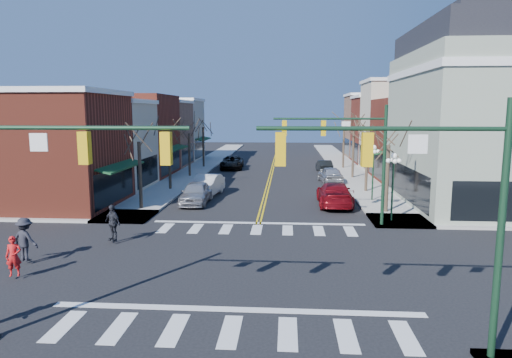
% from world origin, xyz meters
% --- Properties ---
extents(ground, '(160.00, 160.00, 0.00)m').
position_xyz_m(ground, '(0.00, 0.00, 0.00)').
color(ground, black).
rests_on(ground, ground).
extents(sidewalk_left, '(3.50, 70.00, 0.15)m').
position_xyz_m(sidewalk_left, '(-8.75, 20.00, 0.07)').
color(sidewalk_left, '#9E9B93').
rests_on(sidewalk_left, ground).
extents(sidewalk_right, '(3.50, 70.00, 0.15)m').
position_xyz_m(sidewalk_right, '(8.75, 20.00, 0.07)').
color(sidewalk_right, '#9E9B93').
rests_on(sidewalk_right, ground).
extents(bldg_left_brick_a, '(10.00, 8.50, 8.00)m').
position_xyz_m(bldg_left_brick_a, '(-15.50, 11.75, 4.00)').
color(bldg_left_brick_a, maroon).
rests_on(bldg_left_brick_a, ground).
extents(bldg_left_stucco_a, '(10.00, 7.00, 7.50)m').
position_xyz_m(bldg_left_stucco_a, '(-15.50, 19.50, 3.75)').
color(bldg_left_stucco_a, '#BCB29B').
rests_on(bldg_left_stucco_a, ground).
extents(bldg_left_brick_b, '(10.00, 9.00, 8.50)m').
position_xyz_m(bldg_left_brick_b, '(-15.50, 27.50, 4.25)').
color(bldg_left_brick_b, maroon).
rests_on(bldg_left_brick_b, ground).
extents(bldg_left_tan, '(10.00, 7.50, 7.80)m').
position_xyz_m(bldg_left_tan, '(-15.50, 35.75, 3.90)').
color(bldg_left_tan, '#A07158').
rests_on(bldg_left_tan, ground).
extents(bldg_left_stucco_b, '(10.00, 8.00, 8.20)m').
position_xyz_m(bldg_left_stucco_b, '(-15.50, 43.50, 4.10)').
color(bldg_left_stucco_b, '#BCB29B').
rests_on(bldg_left_stucco_b, ground).
extents(bldg_right_brick_a, '(10.00, 8.50, 8.00)m').
position_xyz_m(bldg_right_brick_a, '(15.50, 25.75, 4.00)').
color(bldg_right_brick_a, maroon).
rests_on(bldg_right_brick_a, ground).
extents(bldg_right_stucco, '(10.00, 7.00, 10.00)m').
position_xyz_m(bldg_right_stucco, '(15.50, 33.50, 5.00)').
color(bldg_right_stucco, '#BCB29B').
rests_on(bldg_right_stucco, ground).
extents(bldg_right_brick_b, '(10.00, 8.00, 8.50)m').
position_xyz_m(bldg_right_brick_b, '(15.50, 41.00, 4.25)').
color(bldg_right_brick_b, maroon).
rests_on(bldg_right_brick_b, ground).
extents(bldg_right_tan, '(10.00, 8.00, 9.00)m').
position_xyz_m(bldg_right_tan, '(15.50, 49.00, 4.50)').
color(bldg_right_tan, '#A07158').
rests_on(bldg_right_tan, ground).
extents(victorian_corner, '(12.25, 14.25, 13.30)m').
position_xyz_m(victorian_corner, '(16.50, 14.50, 6.66)').
color(victorian_corner, gray).
rests_on(victorian_corner, ground).
extents(traffic_mast_near_left, '(6.60, 0.28, 7.20)m').
position_xyz_m(traffic_mast_near_left, '(-5.55, -7.40, 4.71)').
color(traffic_mast_near_left, '#14331E').
rests_on(traffic_mast_near_left, ground).
extents(traffic_mast_near_right, '(6.60, 0.28, 7.20)m').
position_xyz_m(traffic_mast_near_right, '(5.55, -7.40, 4.71)').
color(traffic_mast_near_right, '#14331E').
rests_on(traffic_mast_near_right, ground).
extents(traffic_mast_far_right, '(6.60, 0.28, 7.20)m').
position_xyz_m(traffic_mast_far_right, '(5.55, 7.40, 4.71)').
color(traffic_mast_far_right, '#14331E').
rests_on(traffic_mast_far_right, ground).
extents(lamppost_corner, '(0.36, 0.36, 4.33)m').
position_xyz_m(lamppost_corner, '(8.20, 8.50, 2.96)').
color(lamppost_corner, '#14331E').
rests_on(lamppost_corner, ground).
extents(lamppost_midblock, '(0.36, 0.36, 4.33)m').
position_xyz_m(lamppost_midblock, '(8.20, 15.00, 2.96)').
color(lamppost_midblock, '#14331E').
rests_on(lamppost_midblock, ground).
extents(tree_left_a, '(0.24, 0.24, 4.76)m').
position_xyz_m(tree_left_a, '(-8.40, 11.00, 2.38)').
color(tree_left_a, '#382B21').
rests_on(tree_left_a, ground).
extents(tree_left_b, '(0.24, 0.24, 5.04)m').
position_xyz_m(tree_left_b, '(-8.40, 19.00, 2.52)').
color(tree_left_b, '#382B21').
rests_on(tree_left_b, ground).
extents(tree_left_c, '(0.24, 0.24, 4.55)m').
position_xyz_m(tree_left_c, '(-8.40, 27.00, 2.27)').
color(tree_left_c, '#382B21').
rests_on(tree_left_c, ground).
extents(tree_left_d, '(0.24, 0.24, 4.90)m').
position_xyz_m(tree_left_d, '(-8.40, 35.00, 2.45)').
color(tree_left_d, '#382B21').
rests_on(tree_left_d, ground).
extents(tree_right_a, '(0.24, 0.24, 4.62)m').
position_xyz_m(tree_right_a, '(8.40, 11.00, 2.31)').
color(tree_right_a, '#382B21').
rests_on(tree_right_a, ground).
extents(tree_right_b, '(0.24, 0.24, 5.18)m').
position_xyz_m(tree_right_b, '(8.40, 19.00, 2.59)').
color(tree_right_b, '#382B21').
rests_on(tree_right_b, ground).
extents(tree_right_c, '(0.24, 0.24, 4.83)m').
position_xyz_m(tree_right_c, '(8.40, 27.00, 2.42)').
color(tree_right_c, '#382B21').
rests_on(tree_right_c, ground).
extents(tree_right_d, '(0.24, 0.24, 4.97)m').
position_xyz_m(tree_right_d, '(8.40, 35.00, 2.48)').
color(tree_right_d, '#382B21').
rests_on(tree_right_d, ground).
extents(car_left_near, '(1.96, 4.83, 1.64)m').
position_xyz_m(car_left_near, '(-5.00, 13.32, 0.82)').
color(car_left_near, '#A9A9AD').
rests_on(car_left_near, ground).
extents(car_left_mid, '(2.42, 5.34, 1.70)m').
position_xyz_m(car_left_mid, '(-4.80, 16.64, 0.85)').
color(car_left_mid, silver).
rests_on(car_left_mid, ground).
extents(car_left_far, '(2.80, 5.64, 1.54)m').
position_xyz_m(car_left_far, '(-4.80, 33.96, 0.77)').
color(car_left_far, black).
rests_on(car_left_far, ground).
extents(car_right_near, '(2.45, 5.91, 1.71)m').
position_xyz_m(car_right_near, '(5.20, 13.38, 0.85)').
color(car_right_near, maroon).
rests_on(car_right_near, ground).
extents(car_right_mid, '(2.37, 4.86, 1.60)m').
position_xyz_m(car_right_mid, '(5.88, 24.09, 0.80)').
color(car_right_mid, '#B2B2B7').
rests_on(car_right_mid, ground).
extents(car_right_far, '(1.75, 4.21, 1.35)m').
position_xyz_m(car_right_far, '(5.92, 31.98, 0.68)').
color(car_right_far, black).
rests_on(car_right_far, ground).
extents(pedestrian_red_a, '(0.70, 0.56, 1.67)m').
position_xyz_m(pedestrian_red_a, '(-9.38, -2.34, 0.98)').
color(pedestrian_red_a, red).
rests_on(pedestrian_red_a, sidewalk_left).
extents(pedestrian_dark_a, '(1.19, 0.99, 1.91)m').
position_xyz_m(pedestrian_dark_a, '(-7.30, 2.97, 1.10)').
color(pedestrian_dark_a, '#212229').
rests_on(pedestrian_dark_a, sidewalk_left).
extents(pedestrian_dark_b, '(1.43, 1.05, 1.98)m').
position_xyz_m(pedestrian_dark_b, '(-10.00, -0.44, 1.14)').
color(pedestrian_dark_b, black).
rests_on(pedestrian_dark_b, sidewalk_left).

